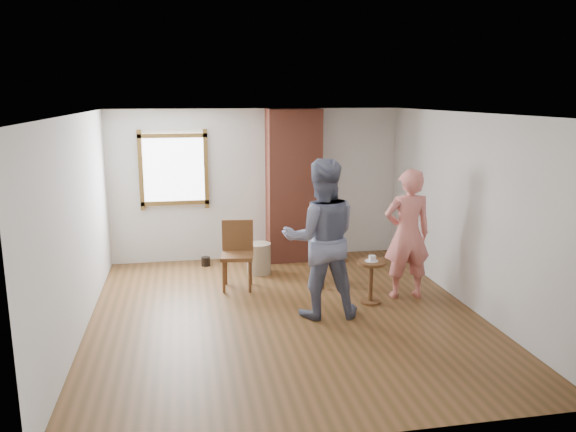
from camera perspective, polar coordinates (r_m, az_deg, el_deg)
The scene contains 12 objects.
ground at distance 7.47m, azimuth -0.27°, elevation -10.01°, with size 5.50×5.50×0.00m, color brown.
room_shell at distance 7.57m, azimuth -1.53°, elevation 4.50°, with size 5.04×5.52×2.62m.
brick_chimney at distance 9.60m, azimuth 0.56°, elevation 3.08°, with size 0.90×0.50×2.60m, color #9A4B36.
stoneware_crock at distance 9.07m, azimuth -2.97°, elevation -4.31°, with size 0.38×0.38×0.49m, color tan.
dark_pot at distance 9.59m, azimuth -8.35°, elevation -4.58°, with size 0.15×0.15×0.15m, color black.
dining_chair_left at distance 8.38m, azimuth -5.17°, elevation -3.50°, with size 0.53×0.53×1.00m.
dining_chair_right at distance 8.53m, azimuth 4.28°, elevation -3.76°, with size 0.41×0.41×0.86m.
side_table at distance 7.83m, azimuth 8.44°, elevation -5.94°, with size 0.40×0.40×0.60m.
cake_plate at distance 7.77m, azimuth 8.48°, elevation -4.53°, with size 0.18×0.18×0.01m, color white.
cake_slice at distance 7.76m, azimuth 8.56°, elevation -4.29°, with size 0.08×0.07×0.06m, color white.
man at distance 7.17m, azimuth 3.37°, elevation -2.32°, with size 1.00×0.78×2.05m, color #16183C.
person_pink at distance 8.01m, azimuth 12.02°, elevation -1.82°, with size 0.67×0.44×1.84m, color #E87D74.
Camera 1 is at (-1.24, -6.80, 2.82)m, focal length 35.00 mm.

